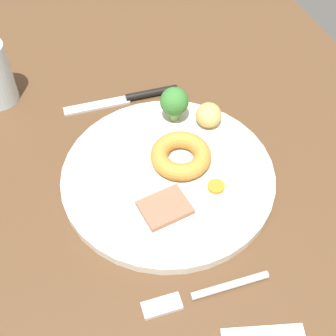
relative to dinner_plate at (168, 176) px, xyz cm
name	(u,v)px	position (x,y,z in cm)	size (l,w,h in cm)	color
dining_table	(146,177)	(2.82, 2.40, -2.50)	(120.00, 84.00, 3.60)	brown
dinner_plate	(168,176)	(0.00, 0.00, 0.00)	(29.19, 29.19, 1.40)	silver
meat_slice_main	(164,208)	(-5.56, 2.50, 1.10)	(6.09, 4.84, 0.80)	#9E664C
yorkshire_pudding	(181,156)	(1.36, -2.34, 1.90)	(8.40, 8.40, 2.41)	#C68938
roast_potato_left	(209,115)	(7.01, -8.84, 2.39)	(4.08, 3.78, 3.39)	#D8B260
carrot_coin_front	(216,187)	(-4.57, -5.14, 0.97)	(2.30, 2.30, 0.53)	orange
broccoli_floret	(174,102)	(9.64, -4.39, 4.05)	(4.22, 4.22, 5.56)	#8CB766
fork	(202,294)	(-17.40, 2.00, -0.31)	(2.18, 15.30, 0.90)	silver
knife	(132,98)	(17.35, 0.04, -0.25)	(2.46, 18.55, 1.20)	black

